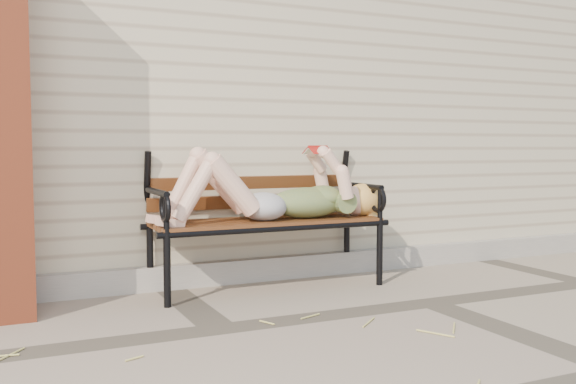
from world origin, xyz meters
name	(u,v)px	position (x,y,z in m)	size (l,w,h in m)	color
ground	(430,303)	(0.00, 0.00, 0.00)	(80.00, 80.00, 0.00)	gray
house_wall	(242,84)	(0.00, 3.00, 1.50)	(8.00, 4.00, 3.00)	#C4B899
foundation_strip	(345,262)	(0.00, 0.97, 0.07)	(8.00, 0.10, 0.15)	#B0AB9F
garden_bench	(262,197)	(-0.69, 0.83, 0.57)	(1.56, 0.62, 1.01)	black
reading_woman	(271,193)	(-0.68, 0.71, 0.60)	(1.47, 0.33, 0.46)	#0A3F4C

